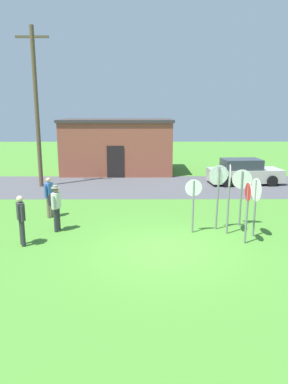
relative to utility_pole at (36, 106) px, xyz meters
The scene contains 14 objects.
ground_plane 12.83m from the utility_pole, 56.92° to the right, with size 80.00×80.00×0.00m, color #47842D.
street_asphalt 7.99m from the utility_pole, ahead, with size 60.00×6.40×0.01m, color #4C4C51.
building_background 7.17m from the utility_pole, 51.13° to the left, with size 7.69×5.06×3.74m.
utility_pole is the anchor object (origin of this frame).
parked_car_on_street 12.68m from the utility_pole, ahead, with size 4.43×2.27×1.51m.
stop_sign_rear_left 13.61m from the utility_pole, 44.95° to the right, with size 0.09×0.66×2.10m.
stop_sign_center_cluster 12.59m from the utility_pole, 37.60° to the right, with size 0.73×0.21×2.21m.
stop_sign_leaning_left 11.77m from the utility_pole, 46.81° to the right, with size 0.61×0.07×1.98m.
stop_sign_nearest 12.60m from the utility_pole, 43.04° to the right, with size 0.14×0.78×2.54m.
stop_sign_far_back 13.48m from the utility_pole, 41.31° to the right, with size 0.12×0.81×2.11m.
stop_sign_tallest 12.09m from the utility_pole, 42.27° to the right, with size 0.73×0.19×2.45m.
person_near_signs 10.34m from the utility_pole, 78.47° to the right, with size 0.36×0.52×1.69m.
person_in_teal 9.21m from the utility_pole, 71.21° to the right, with size 0.42×0.56×1.74m.
person_holding_notes 7.53m from the utility_pole, 71.89° to the right, with size 0.33×0.54×1.69m.
Camera 1 is at (-0.66, -10.87, 4.42)m, focal length 34.05 mm.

